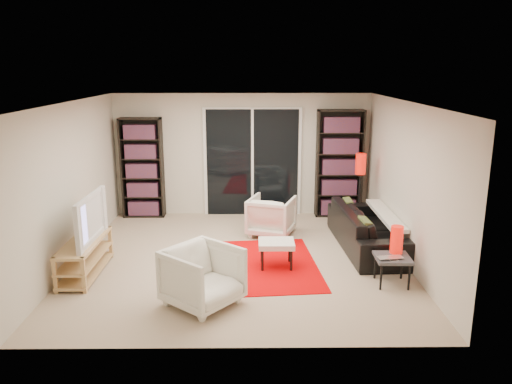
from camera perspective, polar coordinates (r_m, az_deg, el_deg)
floor at (r=7.79m, az=-1.84°, el=-7.70°), size 5.00×5.00×0.00m
wall_back at (r=9.87m, az=-1.58°, el=4.26°), size 5.00×0.02×2.40m
wall_front at (r=5.02m, az=-2.56°, el=-5.63°), size 5.00×0.02×2.40m
wall_left at (r=7.89m, az=-20.38°, el=0.83°), size 0.02×5.00×2.40m
wall_right at (r=7.78m, az=16.84°, el=0.93°), size 0.02×5.00×2.40m
ceiling at (r=7.24m, az=-1.99°, el=10.21°), size 5.00×5.00×0.02m
sliding_door at (r=9.86m, az=-0.41°, el=3.36°), size 1.92×0.08×2.16m
bookshelf_left at (r=9.98m, az=-12.87°, el=2.69°), size 0.80×0.30×1.95m
bookshelf_right at (r=9.88m, az=9.51°, el=3.19°), size 0.90×0.30×2.10m
tv_stand at (r=7.58m, az=-18.95°, el=-6.98°), size 0.43×1.35×0.50m
tv at (r=7.40m, az=-19.16°, el=-2.84°), size 0.18×1.17×0.67m
rug at (r=7.58m, az=0.86°, el=-8.28°), size 1.75×2.26×0.01m
sofa at (r=8.37m, az=12.71°, el=-4.08°), size 1.00×2.30×0.66m
armchair_back at (r=8.78m, az=1.77°, el=-2.75°), size 0.94×0.96×0.69m
armchair_front at (r=6.29m, az=-6.11°, el=-9.61°), size 1.14×1.14×0.75m
ottoman at (r=7.40m, az=2.34°, el=-6.05°), size 0.53×0.43×0.40m
side_table at (r=7.07m, az=15.34°, el=-7.48°), size 0.48×0.48×0.40m
laptop at (r=6.92m, az=15.25°, el=-7.42°), size 0.37×0.27×0.03m
table_lamp at (r=7.14m, az=15.78°, el=-5.26°), size 0.17×0.17×0.38m
floor_lamp at (r=9.23m, az=11.83°, el=2.31°), size 0.21×0.21×1.38m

